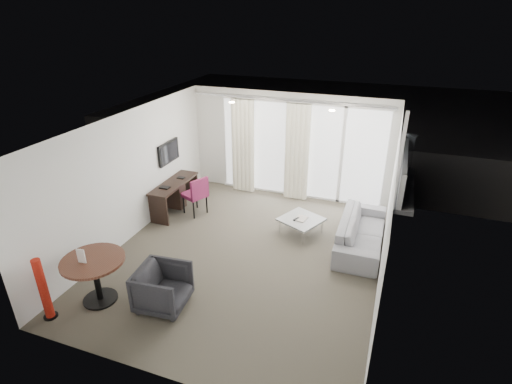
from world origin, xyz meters
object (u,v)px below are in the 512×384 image
(red_lamp, at_px, (43,289))
(rattan_chair_b, at_px, (376,167))
(coffee_table, at_px, (301,226))
(desk, at_px, (175,197))
(rattan_chair_a, at_px, (335,162))
(tub_armchair, at_px, (163,288))
(sofa, at_px, (362,232))
(desk_chair, at_px, (195,195))
(round_table, at_px, (97,280))

(red_lamp, bearing_deg, rattan_chair_b, 59.11)
(coffee_table, bearing_deg, desk, 179.59)
(coffee_table, height_order, rattan_chair_a, rattan_chair_a)
(tub_armchair, relative_size, coffee_table, 1.01)
(red_lamp, bearing_deg, tub_armchair, 28.35)
(sofa, bearing_deg, rattan_chair_a, 18.17)
(red_lamp, height_order, tub_armchair, red_lamp)
(tub_armchair, relative_size, sofa, 0.37)
(sofa, xyz_separation_m, rattan_chair_a, (-1.12, 3.43, 0.13))
(desk, distance_m, rattan_chair_b, 5.46)
(sofa, relative_size, rattan_chair_a, 2.44)
(desk_chair, xyz_separation_m, round_table, (-0.06, -3.26, -0.06))
(red_lamp, bearing_deg, rattan_chair_a, 65.96)
(tub_armchair, bearing_deg, coffee_table, -32.34)
(coffee_table, xyz_separation_m, rattan_chair_b, (1.24, 3.40, 0.25))
(tub_armchair, bearing_deg, sofa, -48.81)
(red_lamp, distance_m, coffee_table, 4.90)
(red_lamp, xyz_separation_m, coffee_table, (3.07, 3.81, -0.36))
(rattan_chair_a, distance_m, rattan_chair_b, 1.11)
(tub_armchair, xyz_separation_m, rattan_chair_a, (1.65, 6.34, 0.08))
(desk_chair, distance_m, round_table, 3.26)
(coffee_table, distance_m, rattan_chair_b, 3.63)
(sofa, bearing_deg, desk, 88.99)
(desk, height_order, coffee_table, desk)
(desk, height_order, rattan_chair_a, rattan_chair_a)
(coffee_table, bearing_deg, round_table, -129.08)
(rattan_chair_b, bearing_deg, coffee_table, -90.99)
(sofa, bearing_deg, desk_chair, 88.36)
(desk, height_order, rattan_chair_b, rattan_chair_b)
(red_lamp, xyz_separation_m, sofa, (4.33, 3.75, -0.22))
(sofa, bearing_deg, round_table, 129.25)
(coffee_table, height_order, sofa, sofa)
(tub_armchair, xyz_separation_m, sofa, (2.78, 2.92, -0.04))
(desk_chair, height_order, round_table, desk_chair)
(desk_chair, xyz_separation_m, tub_armchair, (1.02, -3.02, -0.11))
(sofa, relative_size, rattan_chair_b, 2.54)
(desk, distance_m, coffee_table, 3.05)
(round_table, distance_m, sofa, 4.99)
(coffee_table, distance_m, rattan_chair_a, 3.38)
(round_table, bearing_deg, tub_armchair, 12.42)
(tub_armchair, bearing_deg, rattan_chair_a, -19.81)
(round_table, relative_size, tub_armchair, 1.27)
(rattan_chair_a, height_order, rattan_chair_b, rattan_chair_a)
(desk_chair, height_order, red_lamp, red_lamp)
(desk, bearing_deg, tub_armchair, -62.99)
(desk, relative_size, rattan_chair_b, 1.81)
(red_lamp, bearing_deg, round_table, 52.08)
(desk_chair, xyz_separation_m, rattan_chair_a, (2.67, 3.32, -0.03))
(tub_armchair, distance_m, rattan_chair_b, 6.95)
(tub_armchair, relative_size, rattan_chair_a, 0.89)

